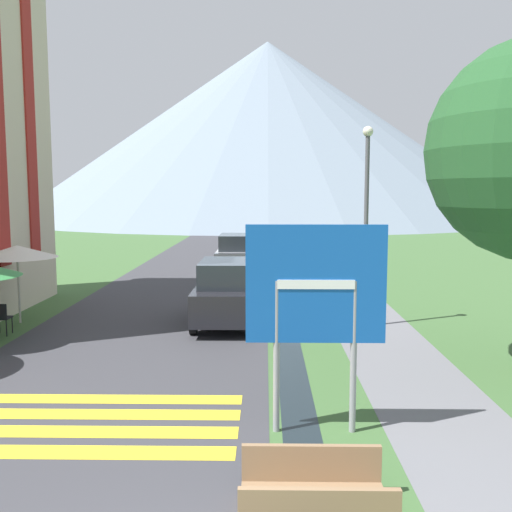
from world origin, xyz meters
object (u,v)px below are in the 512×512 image
Objects in this scene: road_sign at (316,299)px; cafe_chair_far_left at (1,316)px; footbridge at (315,501)px; parked_car_near at (228,292)px; streetlamp at (366,210)px; cafe_umbrella_rear_white at (17,252)px; parked_car_far at (236,255)px.

cafe_chair_far_left is at bearing 142.50° from road_sign.
road_sign is 3.05m from footbridge.
parked_car_near is at bearing 20.07° from cafe_chair_far_left.
streetlamp reaches higher than footbridge.
streetlamp is (3.77, -0.21, 2.30)m from parked_car_near.
road_sign is at bearing -43.22° from cafe_umbrella_rear_white.
footbridge is 0.31× the size of streetlamp.
parked_car_far is 12.34m from cafe_chair_far_left.
cafe_umbrella_rear_white is at bearing 127.95° from footbridge.
cafe_chair_far_left is 0.16× the size of streetlamp.
cafe_umbrella_rear_white is (-7.54, 9.66, 1.81)m from footbridge.
parked_car_far reaches higher than cafe_chair_far_left.
footbridge is at bearing -80.52° from parked_car_near.
parked_car_near is 0.71× the size of streetlamp.
streetlamp is (1.97, 6.98, 1.11)m from road_sign.
parked_car_near is 4.42m from streetlamp.
cafe_chair_far_left is 10.01m from streetlamp.
road_sign reaches higher than cafe_umbrella_rear_white.
parked_car_near is 1.75× the size of cafe_umbrella_rear_white.
cafe_umbrella_rear_white is (-7.74, 7.27, -0.06)m from road_sign.
streetlamp is at bearing -1.72° from cafe_umbrella_rear_white.
cafe_chair_far_left is (-5.53, -11.02, -0.39)m from parked_car_far.
streetlamp is at bearing -67.75° from parked_car_far.
road_sign is 9.71m from cafe_chair_far_left.
cafe_umbrella_rear_white reaches higher than parked_car_far.
cafe_chair_far_left is 0.38× the size of cafe_umbrella_rear_white.
footbridge is 0.44× the size of parked_car_near.
streetlamp is (9.57, 1.15, 2.70)m from cafe_chair_far_left.
parked_car_near is at bearing -0.81° from cafe_umbrella_rear_white.
cafe_chair_far_left is at bearing -116.65° from parked_car_far.
cafe_umbrella_rear_white is (-0.14, 1.44, 1.53)m from cafe_chair_far_left.
parked_car_near is 0.99× the size of parked_car_far.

